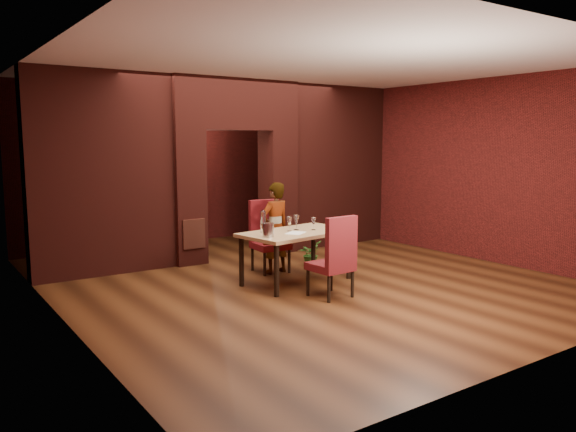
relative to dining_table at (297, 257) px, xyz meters
name	(u,v)px	position (x,y,z in m)	size (l,w,h in m)	color
floor	(298,278)	(0.17, 0.19, -0.39)	(8.00, 8.00, 0.00)	#4E2A13
ceiling	(299,67)	(0.17, 0.19, 2.81)	(7.00, 8.00, 0.04)	silver
wall_back	(187,165)	(0.17, 4.19, 1.21)	(7.00, 0.04, 3.20)	maroon
wall_front	(548,196)	(0.17, -3.81, 1.21)	(7.00, 0.04, 3.20)	maroon
wall_left	(54,185)	(-3.33, 0.19, 1.21)	(0.04, 8.00, 3.20)	maroon
wall_right	(451,169)	(3.67, 0.19, 1.21)	(0.04, 8.00, 3.20)	maroon
pillar_left	(186,197)	(-0.78, 2.19, 0.76)	(0.55, 0.55, 2.30)	maroon
pillar_right	(278,192)	(1.12, 2.19, 0.76)	(0.55, 0.55, 2.30)	maroon
lintel	(233,105)	(0.17, 2.19, 2.36)	(2.45, 0.55, 0.90)	maroon
wing_wall_left	(102,174)	(-2.19, 2.19, 1.21)	(2.27, 0.35, 3.20)	maroon
wing_wall_right	(335,166)	(2.53, 2.19, 1.21)	(2.27, 0.35, 3.20)	maroon
vent_panel	(194,234)	(-0.78, 1.90, 0.16)	(0.40, 0.03, 0.50)	#A2452F
rear_door	(171,193)	(-0.23, 4.13, 0.66)	(0.90, 0.08, 2.10)	black
rear_door_frame	(172,193)	(-0.23, 4.09, 0.66)	(1.02, 0.04, 2.22)	black
dining_table	(297,257)	(0.00, 0.00, 0.00)	(1.66, 0.94, 0.78)	tan
chair_far	(270,236)	(0.05, 0.80, 0.19)	(0.53, 0.53, 1.16)	maroon
chair_near	(330,256)	(-0.08, -0.90, 0.17)	(0.51, 0.51, 1.13)	maroon
person_seated	(275,228)	(0.07, 0.69, 0.34)	(0.53, 0.35, 1.46)	silver
wine_glass_a	(289,224)	(-0.09, 0.06, 0.50)	(0.09, 0.09, 0.22)	white
wine_glass_b	(296,222)	(0.07, 0.10, 0.50)	(0.09, 0.09, 0.22)	silver
wine_glass_c	(313,224)	(0.27, -0.05, 0.49)	(0.08, 0.08, 0.19)	white
tasting_sheet	(296,233)	(-0.12, -0.14, 0.39)	(0.31, 0.23, 0.00)	white
wine_bucket	(268,230)	(-0.62, -0.18, 0.49)	(0.16, 0.16, 0.20)	#A9A9AF
water_bottle	(263,221)	(-0.47, 0.20, 0.55)	(0.08, 0.08, 0.33)	white
potted_plant	(310,253)	(0.85, 0.79, -0.18)	(0.38, 0.33, 0.42)	#336B23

